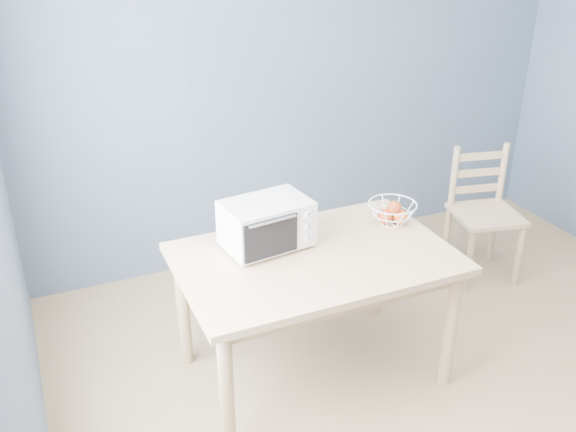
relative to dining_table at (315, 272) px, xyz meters
name	(u,v)px	position (x,y,z in m)	size (l,w,h in m)	color
room	(544,201)	(0.59, -0.84, 0.65)	(4.01, 4.51, 2.61)	tan
dining_table	(315,272)	(0.00, 0.00, 0.00)	(1.40, 0.90, 0.75)	tan
toaster_oven	(264,224)	(-0.21, 0.18, 0.24)	(0.47, 0.37, 0.26)	white
fruit_basket	(392,212)	(0.55, 0.15, 0.17)	(0.30, 0.30, 0.14)	white
dining_chair	(483,215)	(1.54, 0.52, -0.20)	(0.50, 0.50, 0.90)	tan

